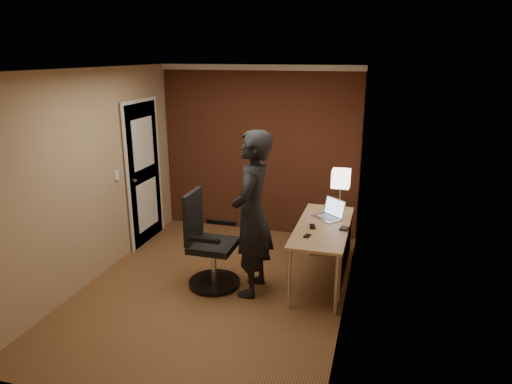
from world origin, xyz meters
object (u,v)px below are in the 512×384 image
at_px(laptop, 331,213).
at_px(wallet, 344,229).
at_px(person, 252,214).
at_px(mouse, 312,226).
at_px(desk_lamp, 341,179).
at_px(desk, 329,236).
at_px(phone, 307,236).
at_px(office_chair, 208,246).

relative_size(laptop, wallet, 3.81).
relative_size(wallet, person, 0.06).
bearing_deg(mouse, desk_lamp, 57.74).
bearing_deg(person, desk, 118.05).
xyz_separation_m(phone, person, (-0.62, -0.05, 0.21)).
bearing_deg(phone, person, -163.43).
xyz_separation_m(desk_lamp, mouse, (-0.23, -0.69, -0.40)).
relative_size(desk, desk_lamp, 2.80).
relative_size(laptop, office_chair, 0.37).
bearing_deg(phone, wallet, 52.49).
xyz_separation_m(desk, person, (-0.81, -0.44, 0.34)).
bearing_deg(desk_lamp, wallet, -79.18).
relative_size(desk_lamp, office_chair, 0.48).
xyz_separation_m(phone, wallet, (0.37, 0.32, 0.01)).
relative_size(desk, mouse, 15.00).
height_order(office_chair, person, person).
bearing_deg(desk_lamp, office_chair, -144.17).
distance_m(laptop, mouse, 0.43).
xyz_separation_m(laptop, phone, (-0.17, -0.67, -0.06)).
distance_m(desk_lamp, person, 1.35).
xyz_separation_m(desk_lamp, office_chair, (-1.40, -1.01, -0.65)).
xyz_separation_m(laptop, wallet, (0.20, -0.35, -0.05)).
height_order(laptop, person, person).
height_order(mouse, wallet, mouse).
bearing_deg(laptop, office_chair, -151.68).
bearing_deg(laptop, person, -137.72).
distance_m(desk, person, 0.98).
bearing_deg(person, wallet, 110.13).
relative_size(office_chair, person, 0.60).
height_order(mouse, office_chair, office_chair).
relative_size(desk_lamp, mouse, 5.35).
bearing_deg(wallet, mouse, -172.60).
relative_size(mouse, phone, 0.87).
distance_m(desk_lamp, phone, 1.08).
bearing_deg(wallet, phone, -139.45).
height_order(desk, person, person).
distance_m(desk_lamp, wallet, 0.77).
height_order(desk, laptop, laptop).
bearing_deg(person, phone, 94.38).
bearing_deg(desk, person, -151.71).
height_order(laptop, wallet, laptop).
distance_m(mouse, office_chair, 1.24).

